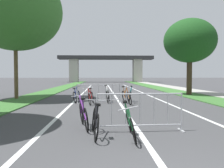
% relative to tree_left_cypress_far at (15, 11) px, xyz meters
% --- Properties ---
extents(grass_verge_left, '(2.11, 60.30, 0.05)m').
position_rel_tree_left_cypress_far_xyz_m(grass_verge_left, '(0.67, 11.94, -5.60)').
color(grass_verge_left, '#386B2D').
rests_on(grass_verge_left, ground).
extents(grass_verge_right, '(2.11, 60.30, 0.05)m').
position_rel_tree_left_cypress_far_xyz_m(grass_verge_right, '(12.30, 11.94, -5.60)').
color(grass_verge_right, '#386B2D').
rests_on(grass_verge_right, ground).
extents(sidewalk_path_right, '(2.09, 60.30, 0.08)m').
position_rel_tree_left_cypress_far_xyz_m(sidewalk_path_right, '(14.40, 11.94, -5.59)').
color(sidewalk_path_right, '#9E9B93').
rests_on(sidewalk_path_right, ground).
extents(lane_stripe_center, '(0.14, 34.88, 0.01)m').
position_rel_tree_left_cypress_far_xyz_m(lane_stripe_center, '(6.48, 4.72, -5.62)').
color(lane_stripe_center, silver).
rests_on(lane_stripe_center, ground).
extents(lane_stripe_right_lane, '(0.14, 34.88, 0.01)m').
position_rel_tree_left_cypress_far_xyz_m(lane_stripe_right_lane, '(9.10, 4.72, -5.62)').
color(lane_stripe_right_lane, silver).
rests_on(lane_stripe_right_lane, ground).
extents(lane_stripe_left_lane, '(0.14, 34.88, 0.01)m').
position_rel_tree_left_cypress_far_xyz_m(lane_stripe_left_lane, '(3.87, 4.72, -5.62)').
color(lane_stripe_left_lane, silver).
rests_on(lane_stripe_left_lane, ground).
extents(overpass_bridge, '(21.40, 3.26, 5.95)m').
position_rel_tree_left_cypress_far_xyz_m(overpass_bridge, '(6.48, 37.11, -1.48)').
color(overpass_bridge, '#2D2D30').
rests_on(overpass_bridge, ground).
extents(tree_left_cypress_far, '(5.93, 5.93, 8.15)m').
position_rel_tree_left_cypress_far_xyz_m(tree_left_cypress_far, '(0.00, 0.00, 0.00)').
color(tree_left_cypress_far, brown).
rests_on(tree_left_cypress_far, ground).
extents(tree_right_oak_mid, '(3.96, 3.96, 5.88)m').
position_rel_tree_left_cypress_far_xyz_m(tree_right_oak_mid, '(12.26, 2.43, -1.46)').
color(tree_right_oak_mid, '#3D2D1E').
rests_on(tree_right_oak_mid, ground).
extents(crowd_barrier_nearest, '(2.39, 0.54, 1.05)m').
position_rel_tree_left_cypress_far_xyz_m(crowd_barrier_nearest, '(6.51, -8.80, -5.11)').
color(crowd_barrier_nearest, '#ADADB2').
rests_on(crowd_barrier_nearest, ground).
extents(crowd_barrier_second, '(2.39, 0.56, 1.05)m').
position_rel_tree_left_cypress_far_xyz_m(crowd_barrier_second, '(5.32, -2.36, -5.11)').
color(crowd_barrier_second, '#ADADB2').
rests_on(crowd_barrier_second, ground).
extents(bicycle_green_0, '(0.45, 1.70, 0.89)m').
position_rel_tree_left_cypress_far_xyz_m(bicycle_green_0, '(6.17, -9.37, -5.27)').
color(bicycle_green_0, black).
rests_on(bicycle_green_0, ground).
extents(bicycle_red_1, '(0.56, 1.70, 0.94)m').
position_rel_tree_left_cypress_far_xyz_m(bicycle_red_1, '(4.91, -2.80, -5.26)').
color(bicycle_red_1, black).
rests_on(bicycle_red_1, ground).
extents(bicycle_teal_2, '(0.42, 1.71, 0.94)m').
position_rel_tree_left_cypress_far_xyz_m(bicycle_teal_2, '(7.09, -2.00, -5.26)').
color(bicycle_teal_2, black).
rests_on(bicycle_teal_2, ground).
extents(bicycle_white_3, '(0.45, 1.75, 1.01)m').
position_rel_tree_left_cypress_far_xyz_m(bicycle_white_3, '(5.83, -1.91, -5.24)').
color(bicycle_white_3, black).
rests_on(bicycle_white_3, ground).
extents(bicycle_blue_4, '(0.53, 1.66, 0.92)m').
position_rel_tree_left_cypress_far_xyz_m(bicycle_blue_4, '(4.05, -1.76, -5.27)').
color(bicycle_blue_4, black).
rests_on(bicycle_blue_4, ground).
extents(bicycle_orange_5, '(0.50, 1.68, 0.97)m').
position_rel_tree_left_cypress_far_xyz_m(bicycle_orange_5, '(6.80, -2.78, -5.25)').
color(bicycle_orange_5, black).
rests_on(bicycle_orange_5, ground).
extents(bicycle_purple_6, '(0.63, 1.71, 0.94)m').
position_rel_tree_left_cypress_far_xyz_m(bicycle_purple_6, '(4.95, -8.25, -5.26)').
color(bicycle_purple_6, black).
rests_on(bicycle_purple_6, ground).
extents(bicycle_black_7, '(0.56, 1.65, 0.90)m').
position_rel_tree_left_cypress_far_xyz_m(bicycle_black_7, '(5.32, -9.20, -5.26)').
color(bicycle_black_7, black).
rests_on(bicycle_black_7, ground).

